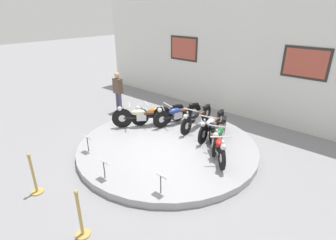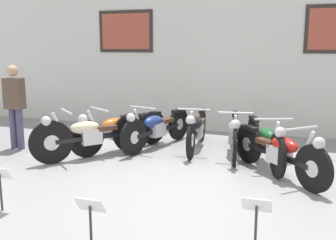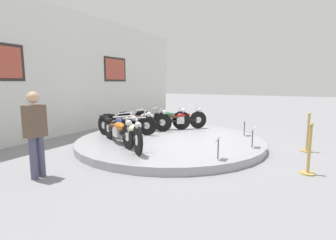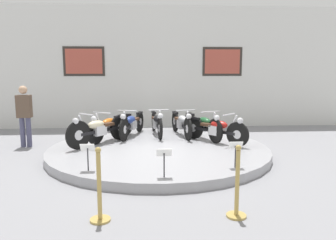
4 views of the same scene
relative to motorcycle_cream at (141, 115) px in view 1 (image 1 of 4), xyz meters
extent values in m
plane|color=gray|center=(1.46, -0.33, -0.59)|extent=(60.00, 60.00, 0.00)
cylinder|color=#99999E|center=(1.46, -0.33, -0.49)|extent=(5.26, 5.26, 0.19)
cube|color=silver|center=(1.46, 3.58, 1.52)|extent=(14.00, 0.20, 4.21)
cube|color=#2D2823|center=(-0.94, 3.47, 1.73)|extent=(1.40, 0.02, 1.00)
cube|color=#B24C3D|center=(-0.94, 3.46, 1.73)|extent=(1.24, 0.02, 0.84)
cube|color=#2D2823|center=(3.86, 3.47, 1.73)|extent=(1.40, 0.02, 1.00)
cube|color=#B24C3D|center=(3.86, 3.46, 1.73)|extent=(1.24, 0.02, 0.84)
cylinder|color=black|center=(-0.42, -0.48, -0.06)|extent=(0.49, 0.54, 0.67)
cylinder|color=silver|center=(-0.42, -0.48, -0.06)|extent=(0.20, 0.22, 0.24)
cylinder|color=black|center=(0.47, 0.54, -0.06)|extent=(0.49, 0.54, 0.67)
cylinder|color=silver|center=(0.47, 0.54, -0.06)|extent=(0.20, 0.22, 0.24)
cube|color=black|center=(0.03, 0.03, -0.06)|extent=(0.87, 0.98, 0.07)
cube|color=silver|center=(0.00, 0.00, -0.04)|extent=(0.36, 0.37, 0.24)
ellipsoid|color=beige|center=(-0.07, -0.08, 0.12)|extent=(0.48, 0.51, 0.20)
cube|color=#472D1E|center=(0.17, 0.19, 0.08)|extent=(0.36, 0.37, 0.07)
cube|color=black|center=(0.47, 0.54, 0.22)|extent=(0.31, 0.34, 0.06)
cylinder|color=silver|center=(-0.32, -0.36, 0.14)|extent=(0.20, 0.22, 0.54)
cylinder|color=silver|center=(-0.25, -0.28, 0.40)|extent=(0.43, 0.38, 0.03)
sphere|color=silver|center=(-0.46, -0.52, 0.28)|extent=(0.15, 0.15, 0.15)
cylinder|color=black|center=(-0.09, 0.02, -0.09)|extent=(0.36, 0.55, 0.61)
cylinder|color=silver|center=(-0.09, 0.02, -0.09)|extent=(0.17, 0.22, 0.21)
cylinder|color=black|center=(0.60, 1.18, -0.09)|extent=(0.36, 0.55, 0.61)
cylinder|color=silver|center=(0.60, 1.18, -0.09)|extent=(0.17, 0.22, 0.21)
cube|color=black|center=(0.25, 0.60, -0.09)|extent=(0.70, 1.10, 0.07)
cube|color=silver|center=(0.23, 0.56, -0.07)|extent=(0.34, 0.38, 0.24)
ellipsoid|color=#D16619|center=(0.18, 0.48, 0.09)|extent=(0.43, 0.52, 0.20)
cube|color=#472D1E|center=(0.37, 0.79, 0.05)|extent=(0.34, 0.38, 0.07)
cube|color=black|center=(0.60, 1.18, 0.17)|extent=(0.27, 0.36, 0.06)
cylinder|color=silver|center=(-0.02, 0.15, 0.11)|extent=(0.17, 0.24, 0.54)
cylinder|color=silver|center=(0.04, 0.24, 0.37)|extent=(0.48, 0.30, 0.03)
sphere|color=silver|center=(-0.12, -0.03, 0.25)|extent=(0.15, 0.15, 0.15)
cylinder|color=black|center=(0.58, 0.36, -0.09)|extent=(0.23, 0.60, 0.61)
cylinder|color=silver|center=(0.58, 0.36, -0.09)|extent=(0.12, 0.22, 0.21)
cylinder|color=black|center=(0.96, 1.65, -0.09)|extent=(0.23, 0.60, 0.61)
cylinder|color=silver|center=(0.96, 1.65, -0.09)|extent=(0.12, 0.22, 0.21)
cube|color=black|center=(0.77, 1.01, -0.09)|extent=(0.42, 1.21, 0.07)
cube|color=silver|center=(0.76, 0.97, -0.07)|extent=(0.28, 0.36, 0.24)
ellipsoid|color=navy|center=(0.73, 0.87, 0.09)|extent=(0.35, 0.52, 0.20)
cube|color=#472D1E|center=(0.83, 1.22, 0.05)|extent=(0.28, 0.36, 0.07)
cube|color=black|center=(0.96, 1.65, 0.17)|extent=(0.20, 0.37, 0.06)
cylinder|color=silver|center=(0.62, 0.50, 0.11)|extent=(0.11, 0.25, 0.54)
cylinder|color=silver|center=(0.65, 0.61, 0.37)|extent=(0.53, 0.18, 0.03)
sphere|color=silver|center=(0.56, 0.30, 0.25)|extent=(0.15, 0.15, 0.15)
cylinder|color=black|center=(1.52, 0.48, -0.10)|extent=(0.11, 0.61, 0.60)
cylinder|color=silver|center=(1.52, 0.48, -0.10)|extent=(0.09, 0.22, 0.21)
cylinder|color=black|center=(1.39, 1.83, -0.10)|extent=(0.11, 0.61, 0.60)
cylinder|color=silver|center=(1.39, 1.83, -0.10)|extent=(0.09, 0.22, 0.21)
cube|color=black|center=(1.46, 1.16, -0.10)|extent=(0.19, 1.24, 0.07)
cube|color=silver|center=(1.46, 1.12, -0.08)|extent=(0.23, 0.34, 0.24)
ellipsoid|color=black|center=(1.47, 1.02, 0.08)|extent=(0.27, 0.50, 0.20)
cube|color=#472D1E|center=(1.44, 1.37, 0.04)|extent=(0.23, 0.34, 0.07)
cube|color=black|center=(1.39, 1.83, 0.16)|extent=(0.14, 0.37, 0.06)
cylinder|color=silver|center=(1.51, 0.63, 0.10)|extent=(0.07, 0.25, 0.54)
cylinder|color=silver|center=(1.50, 0.74, 0.36)|extent=(0.54, 0.09, 0.03)
sphere|color=silver|center=(1.53, 0.42, 0.24)|extent=(0.15, 0.15, 0.15)
cylinder|color=black|center=(2.25, 0.34, -0.09)|extent=(0.15, 0.61, 0.61)
cylinder|color=silver|center=(2.25, 0.34, -0.09)|extent=(0.10, 0.22, 0.21)
cylinder|color=black|center=(2.03, 1.67, -0.09)|extent=(0.15, 0.61, 0.61)
cylinder|color=silver|center=(2.03, 1.67, -0.09)|extent=(0.10, 0.22, 0.21)
cube|color=black|center=(2.14, 1.01, -0.09)|extent=(0.27, 1.24, 0.07)
cube|color=silver|center=(2.15, 0.97, -0.07)|extent=(0.25, 0.35, 0.24)
ellipsoid|color=#B2B5BA|center=(2.17, 0.87, 0.09)|extent=(0.29, 0.51, 0.20)
cube|color=#472D1E|center=(2.11, 1.22, 0.05)|extent=(0.25, 0.35, 0.07)
cube|color=black|center=(2.03, 1.67, 0.16)|extent=(0.16, 0.37, 0.06)
cylinder|color=silver|center=(2.23, 0.49, 0.11)|extent=(0.08, 0.25, 0.54)
cylinder|color=silver|center=(2.21, 0.59, 0.37)|extent=(0.54, 0.12, 0.03)
sphere|color=silver|center=(2.26, 0.28, 0.25)|extent=(0.15, 0.15, 0.15)
cylinder|color=black|center=(2.90, -0.03, -0.09)|extent=(0.27, 0.60, 0.62)
cylinder|color=silver|center=(2.90, -0.03, -0.09)|extent=(0.14, 0.23, 0.22)
cylinder|color=black|center=(2.43, 1.23, -0.09)|extent=(0.27, 0.60, 0.62)
cylinder|color=silver|center=(2.43, 1.23, -0.09)|extent=(0.14, 0.23, 0.22)
cube|color=black|center=(2.66, 0.60, -0.09)|extent=(0.50, 1.19, 0.07)
cube|color=silver|center=(2.68, 0.56, -0.07)|extent=(0.30, 0.37, 0.24)
ellipsoid|color=#1E562D|center=(2.71, 0.47, 0.09)|extent=(0.37, 0.53, 0.20)
cube|color=#472D1E|center=(2.59, 0.81, 0.05)|extent=(0.30, 0.37, 0.07)
cube|color=black|center=(2.43, 1.23, 0.18)|extent=(0.22, 0.37, 0.06)
cylinder|color=silver|center=(2.85, 0.11, 0.11)|extent=(0.13, 0.25, 0.54)
cylinder|color=silver|center=(2.81, 0.21, 0.37)|extent=(0.52, 0.22, 0.03)
sphere|color=silver|center=(2.92, -0.09, 0.25)|extent=(0.15, 0.15, 0.15)
cylinder|color=black|center=(3.35, -0.47, -0.10)|extent=(0.45, 0.48, 0.60)
cylinder|color=silver|center=(3.35, -0.47, -0.10)|extent=(0.19, 0.20, 0.21)
cylinder|color=black|center=(2.43, 0.52, -0.10)|extent=(0.45, 0.48, 0.60)
cylinder|color=silver|center=(2.43, 0.52, -0.10)|extent=(0.19, 0.20, 0.21)
cube|color=black|center=(2.89, 0.03, -0.10)|extent=(0.90, 0.96, 0.07)
cube|color=silver|center=(2.92, 0.00, -0.08)|extent=(0.36, 0.37, 0.24)
ellipsoid|color=red|center=(2.98, -0.07, 0.08)|extent=(0.49, 0.50, 0.20)
cube|color=#472D1E|center=(2.74, 0.19, 0.04)|extent=(0.36, 0.37, 0.07)
cube|color=black|center=(2.43, 0.52, 0.16)|extent=(0.32, 0.33, 0.06)
cylinder|color=silver|center=(3.25, -0.36, 0.10)|extent=(0.20, 0.21, 0.54)
cylinder|color=silver|center=(3.17, -0.28, 0.36)|extent=(0.42, 0.39, 0.03)
sphere|color=silver|center=(3.39, -0.51, 0.24)|extent=(0.15, 0.15, 0.15)
cylinder|color=#333338|center=(0.08, -2.14, -0.19)|extent=(0.02, 0.02, 0.42)
cube|color=white|center=(0.08, -2.14, 0.04)|extent=(0.26, 0.11, 0.15)
cylinder|color=#333338|center=(1.46, -2.61, -0.19)|extent=(0.02, 0.02, 0.42)
cube|color=white|center=(1.46, -2.61, 0.04)|extent=(0.26, 0.11, 0.15)
cylinder|color=#333338|center=(2.83, -2.14, -0.19)|extent=(0.02, 0.02, 0.42)
cube|color=white|center=(2.83, -2.14, 0.04)|extent=(0.26, 0.11, 0.15)
cylinder|color=#4C4C6B|center=(-2.11, 0.69, -0.19)|extent=(0.13, 0.13, 0.79)
cylinder|color=#4C4C6B|center=(-1.95, 0.69, -0.19)|extent=(0.13, 0.13, 0.79)
cube|color=brown|center=(-2.03, 0.69, 0.49)|extent=(0.36, 0.22, 0.59)
sphere|color=tan|center=(-2.03, 0.69, 0.93)|extent=(0.21, 0.21, 0.21)
cylinder|color=tan|center=(0.52, -3.82, -0.57)|extent=(0.28, 0.28, 0.03)
cylinder|color=tan|center=(0.52, -3.82, -0.11)|extent=(0.06, 0.06, 0.95)
sphere|color=tan|center=(0.52, -3.82, 0.40)|extent=(0.08, 0.08, 0.08)
cylinder|color=tan|center=(2.39, -3.82, -0.57)|extent=(0.28, 0.28, 0.03)
cylinder|color=tan|center=(2.39, -3.82, -0.11)|extent=(0.06, 0.06, 0.95)
sphere|color=tan|center=(2.39, -3.82, 0.40)|extent=(0.08, 0.08, 0.08)
camera|label=1|loc=(5.98, -5.54, 3.32)|focal=28.00mm
camera|label=2|loc=(3.12, -5.43, 1.40)|focal=42.00mm
camera|label=3|loc=(-5.12, -3.64, 1.20)|focal=28.00mm
camera|label=4|loc=(1.15, -8.05, 1.43)|focal=35.00mm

